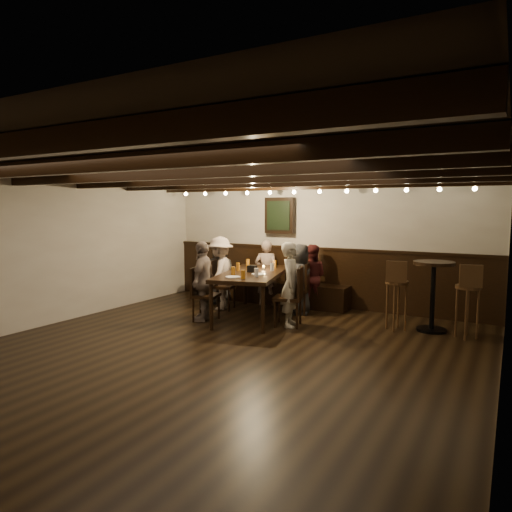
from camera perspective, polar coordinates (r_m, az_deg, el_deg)
The scene contains 27 objects.
room at distance 7.92m, azimuth 2.45°, elevation 0.03°, with size 7.00×7.00×7.00m.
dining_table at distance 7.92m, azimuth -0.40°, elevation -2.47°, with size 1.48×2.30×0.79m.
chair_left_near at distance 8.63m, azimuth -4.29°, elevation -4.81°, with size 0.52×0.52×0.92m.
chair_left_far at distance 7.79m, azimuth -6.38°, elevation -6.02°, with size 0.51×0.51×0.91m.
chair_right_near at distance 8.29m, azimuth 5.23°, elevation -5.27°, with size 0.51×0.51×0.91m.
chair_right_far at distance 7.42m, azimuth 4.15°, elevation -6.49°, with size 0.54×0.54×0.96m.
person_bench_left at distance 9.05m, azimuth -4.50°, elevation -2.08°, with size 0.61×0.40×1.25m, color #2A2B2D.
person_bench_centre at distance 8.95m, azimuth 1.29°, elevation -2.07°, with size 0.47×0.31×1.28m, color gray.
person_bench_right at distance 8.65m, azimuth 6.89°, elevation -2.59°, with size 0.59×0.46×1.22m, color #531C1D.
person_left_near at distance 8.57m, azimuth -4.51°, elevation -2.14°, with size 0.89×0.51×1.37m, color #BAA99E.
person_left_far at distance 7.73m, azimuth -6.63°, elevation -3.12°, with size 0.79×0.33×1.35m, color gray.
person_right_near at distance 8.23m, azimuth 5.46°, elevation -2.87°, with size 0.62×0.40×1.26m, color #2A2A2C.
person_right_far at distance 7.34m, azimuth 4.41°, elevation -3.54°, with size 0.50×0.33×1.36m, color #BDB6A0.
pint_a at distance 8.65m, azimuth -1.03°, elevation -0.85°, with size 0.07×0.07×0.14m, color #BF7219.
pint_b at distance 8.48m, azimuth 2.34°, elevation -0.99°, with size 0.07×0.07×0.14m, color #BF7219.
pint_c at distance 8.08m, azimuth -2.28°, elevation -1.34°, with size 0.07×0.07×0.14m, color #BF7219.
pint_d at distance 8.03m, azimuth 2.03°, elevation -1.38°, with size 0.07×0.07×0.14m, color silver.
pint_e at distance 7.53m, azimuth -2.88°, elevation -1.87°, with size 0.07×0.07×0.14m, color #BF7219.
pint_f at distance 7.33m, azimuth 0.04°, elevation -2.09°, with size 0.07×0.07×0.14m, color silver.
pint_g at distance 7.13m, azimuth -1.62°, elevation -2.32°, with size 0.07×0.07×0.14m, color #BF7219.
plate_near at distance 7.29m, azimuth -2.92°, elevation -2.64°, with size 0.24×0.24×0.01m, color white.
plate_far at distance 7.58m, azimuth 0.35°, elevation -2.29°, with size 0.24×0.24×0.01m, color white.
condiment_caddy at distance 7.86m, azimuth -0.49°, elevation -1.61°, with size 0.15×0.10×0.12m, color black.
candle at distance 8.17m, azimuth 0.94°, elevation -1.57°, with size 0.05×0.05×0.05m, color beige.
high_top_table at distance 7.52m, azimuth 21.26°, elevation -3.47°, with size 0.61×0.61×1.09m.
bar_stool_left at distance 7.46m, azimuth 17.13°, elevation -5.77°, with size 0.35×0.37×1.10m.
bar_stool_right at distance 7.37m, azimuth 24.88°, elevation -6.21°, with size 0.37×0.39×1.10m.
Camera 1 is at (3.29, -4.80, 1.90)m, focal length 32.00 mm.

